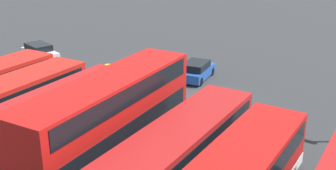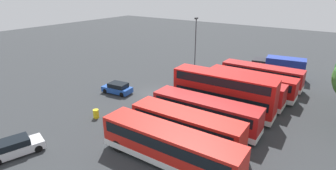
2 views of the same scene
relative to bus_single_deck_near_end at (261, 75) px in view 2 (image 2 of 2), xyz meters
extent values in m
plane|color=#2D3033|center=(11.00, -10.71, -1.62)|extent=(140.00, 140.00, 0.00)
cube|color=#A51919|center=(0.00, 0.01, 0.03)|extent=(2.72, 10.81, 2.60)
cube|color=silver|center=(0.00, 0.01, -1.00)|extent=(2.76, 10.85, 0.55)
cube|color=black|center=(0.00, 0.01, 0.63)|extent=(2.77, 10.02, 0.90)
cube|color=black|center=(0.09, -5.41, 0.63)|extent=(2.25, 0.10, 1.10)
cylinder|color=black|center=(1.19, -3.96, -1.07)|extent=(0.32, 1.10, 1.10)
cylinder|color=black|center=(-1.06, -4.00, -1.07)|extent=(0.32, 1.10, 1.10)
cylinder|color=black|center=(1.06, 4.01, -1.07)|extent=(0.32, 1.10, 1.10)
cylinder|color=black|center=(-1.19, 3.98, -1.07)|extent=(0.32, 1.10, 1.10)
cube|color=#B71411|center=(4.04, -0.10, 0.03)|extent=(2.62, 10.96, 2.60)
cube|color=silver|center=(4.04, -0.10, -1.00)|extent=(2.66, 11.00, 0.55)
cube|color=black|center=(4.04, -0.10, 0.63)|extent=(2.68, 10.16, 0.90)
cube|color=black|center=(4.08, -5.60, 0.63)|extent=(2.25, 0.07, 1.10)
cylinder|color=black|center=(5.19, -4.16, -1.07)|extent=(0.31, 1.10, 1.10)
cylinder|color=black|center=(2.94, -4.18, -1.07)|extent=(0.31, 1.10, 1.10)
cylinder|color=black|center=(5.14, 3.98, -1.07)|extent=(0.31, 1.10, 1.10)
cylinder|color=black|center=(2.89, 3.96, -1.07)|extent=(0.31, 1.10, 1.10)
cube|color=#A51919|center=(7.16, -0.97, 0.03)|extent=(2.73, 11.43, 2.60)
cube|color=silver|center=(7.16, -0.97, -1.00)|extent=(2.77, 11.47, 0.55)
cube|color=black|center=(7.16, -0.97, 0.63)|extent=(2.78, 10.63, 0.90)
cube|color=black|center=(7.25, -6.70, 0.63)|extent=(2.25, 0.10, 1.10)
cylinder|color=black|center=(8.36, -5.25, -1.07)|extent=(0.32, 1.10, 1.10)
cylinder|color=black|center=(6.11, -5.29, -1.07)|extent=(0.32, 1.10, 1.10)
cylinder|color=black|center=(8.22, 3.34, -1.07)|extent=(0.32, 1.10, 1.10)
cylinder|color=black|center=(5.97, 3.30, -1.07)|extent=(0.32, 1.10, 1.10)
cube|color=#B71411|center=(10.89, -0.91, 0.83)|extent=(3.13, 11.22, 4.20)
cube|color=silver|center=(10.89, -0.91, -1.00)|extent=(3.17, 11.26, 0.55)
cube|color=black|center=(10.89, -0.91, 0.63)|extent=(3.14, 10.42, 0.90)
cube|color=black|center=(10.89, -0.91, 2.33)|extent=(3.14, 10.42, 0.90)
cube|color=black|center=(11.18, -6.49, 0.63)|extent=(2.25, 0.18, 1.10)
cylinder|color=black|center=(12.23, -5.00, -1.07)|extent=(0.36, 1.11, 1.10)
cylinder|color=black|center=(9.98, -5.12, -1.07)|extent=(0.36, 1.11, 1.10)
cylinder|color=black|center=(11.80, 3.29, -1.07)|extent=(0.36, 1.11, 1.10)
cylinder|color=black|center=(9.55, 3.17, -1.07)|extent=(0.36, 1.11, 1.10)
cube|color=#A51919|center=(14.83, -0.97, 0.03)|extent=(2.93, 10.95, 2.60)
cube|color=silver|center=(14.83, -0.97, -1.00)|extent=(2.98, 10.99, 0.55)
cube|color=black|center=(14.83, -0.97, 0.63)|extent=(2.97, 10.15, 0.90)
cube|color=black|center=(15.03, -6.43, 0.63)|extent=(2.25, 0.14, 1.10)
cylinder|color=black|center=(16.10, -4.96, -1.07)|extent=(0.34, 1.11, 1.10)
cylinder|color=black|center=(13.85, -5.04, -1.07)|extent=(0.34, 1.11, 1.10)
cylinder|color=black|center=(15.81, 3.10, -1.07)|extent=(0.34, 1.11, 1.10)
cylinder|color=black|center=(13.57, 3.02, -1.07)|extent=(0.34, 1.11, 1.10)
cube|color=red|center=(18.44, -0.96, 0.03)|extent=(2.88, 10.40, 2.60)
cube|color=silver|center=(18.44, -0.96, -1.00)|extent=(2.93, 10.44, 0.55)
cube|color=black|center=(18.44, -0.96, 0.63)|extent=(2.92, 9.61, 0.90)
cube|color=black|center=(18.61, -6.15, 0.63)|extent=(2.25, 0.13, 1.10)
cylinder|color=black|center=(19.69, -4.69, -1.07)|extent=(0.34, 1.11, 1.10)
cylinder|color=black|center=(17.44, -4.76, -1.07)|extent=(0.34, 1.11, 1.10)
cylinder|color=black|center=(19.44, 2.83, -1.07)|extent=(0.34, 1.11, 1.10)
cylinder|color=black|center=(17.19, 2.76, -1.07)|extent=(0.34, 1.11, 1.10)
cube|color=red|center=(21.76, -0.48, 0.03)|extent=(2.84, 11.91, 2.60)
cube|color=silver|center=(21.76, -0.48, -1.00)|extent=(2.89, 11.95, 0.55)
cube|color=black|center=(21.76, -0.48, 0.63)|extent=(2.88, 11.11, 0.90)
cube|color=black|center=(21.91, -6.44, 0.63)|extent=(2.25, 0.12, 1.10)
cylinder|color=black|center=(23.00, -4.98, -1.07)|extent=(0.33, 1.11, 1.10)
cylinder|color=black|center=(20.75, -5.04, -1.07)|extent=(0.33, 1.11, 1.10)
cylinder|color=black|center=(20.53, 4.01, -1.07)|extent=(0.33, 1.11, 1.10)
cube|color=navy|center=(-5.34, 1.91, 0.18)|extent=(3.26, 5.80, 2.80)
cube|color=black|center=(-4.80, -1.80, -0.12)|extent=(2.76, 2.34, 2.20)
cylinder|color=black|center=(-3.68, -1.64, -1.12)|extent=(0.42, 1.03, 1.00)
cylinder|color=black|center=(-5.92, -1.96, -1.12)|extent=(0.42, 1.03, 1.00)
cylinder|color=black|center=(-4.47, 3.80, -1.12)|extent=(0.42, 1.03, 1.00)
cylinder|color=black|center=(-6.70, 3.48, -1.12)|extent=(0.42, 1.03, 1.00)
cube|color=#1E479E|center=(13.55, -14.60, -1.09)|extent=(2.32, 4.12, 0.70)
cube|color=black|center=(13.52, -14.40, -0.47)|extent=(1.95, 2.55, 0.55)
cylinder|color=black|center=(14.53, -15.83, -1.30)|extent=(0.31, 0.66, 0.64)
cylinder|color=black|center=(12.94, -16.05, -1.30)|extent=(0.31, 0.66, 0.64)
cylinder|color=black|center=(14.15, -13.15, -1.30)|extent=(0.31, 0.66, 0.64)
cylinder|color=black|center=(12.57, -13.37, -1.30)|extent=(0.31, 0.66, 0.64)
cube|color=silver|center=(28.20, -11.68, -1.09)|extent=(4.59, 2.93, 0.70)
cube|color=black|center=(28.39, -11.74, -0.47)|extent=(2.91, 2.30, 0.55)
cylinder|color=black|center=(26.51, -12.01, -1.30)|extent=(0.68, 0.39, 0.64)
cylinder|color=black|center=(26.96, -10.48, -1.30)|extent=(0.68, 0.39, 0.64)
cylinder|color=#38383D|center=(-2.11, -11.87, 2.50)|extent=(0.16, 0.16, 8.25)
cube|color=#262628|center=(-2.11, -11.87, 6.78)|extent=(0.70, 0.30, 0.24)
cylinder|color=yellow|center=(19.89, -11.37, -1.15)|extent=(0.60, 0.60, 0.95)
camera|label=1|loc=(-1.14, 12.93, 9.25)|focal=44.37mm
camera|label=2|loc=(36.47, 9.77, 11.76)|focal=28.60mm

